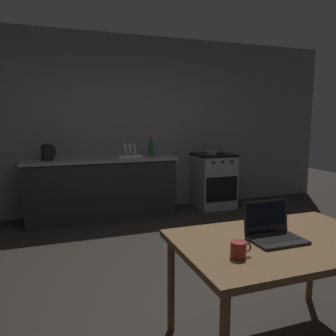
{
  "coord_description": "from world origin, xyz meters",
  "views": [
    {
      "loc": [
        -1.25,
        -2.59,
        1.45
      ],
      "look_at": [
        0.02,
        0.98,
        0.89
      ],
      "focal_mm": 35.63,
      "sensor_mm": 36.0,
      "label": 1
    }
  ],
  "objects_px": {
    "bottle": "(151,148)",
    "frying_pan": "(214,152)",
    "electric_kettle": "(47,153)",
    "dish_rack": "(129,154)",
    "laptop": "(274,232)",
    "dining_table": "(281,250)",
    "stove_oven": "(213,180)",
    "coffee_mug": "(239,250)"
  },
  "relations": [
    {
      "from": "stove_oven",
      "to": "laptop",
      "type": "relative_size",
      "value": 2.77
    },
    {
      "from": "laptop",
      "to": "bottle",
      "type": "xyz_separation_m",
      "value": [
        0.16,
        3.15,
        0.26
      ]
    },
    {
      "from": "laptop",
      "to": "dish_rack",
      "type": "relative_size",
      "value": 0.94
    },
    {
      "from": "electric_kettle",
      "to": "frying_pan",
      "type": "relative_size",
      "value": 0.55
    },
    {
      "from": "electric_kettle",
      "to": "bottle",
      "type": "relative_size",
      "value": 0.78
    },
    {
      "from": "dining_table",
      "to": "dish_rack",
      "type": "xyz_separation_m",
      "value": [
        -0.21,
        3.22,
        0.29
      ]
    },
    {
      "from": "electric_kettle",
      "to": "dish_rack",
      "type": "distance_m",
      "value": 1.15
    },
    {
      "from": "bottle",
      "to": "electric_kettle",
      "type": "bearing_deg",
      "value": 178.05
    },
    {
      "from": "laptop",
      "to": "coffee_mug",
      "type": "bearing_deg",
      "value": -164.24
    },
    {
      "from": "dining_table",
      "to": "laptop",
      "type": "xyz_separation_m",
      "value": [
        -0.05,
        0.02,
        0.11
      ]
    },
    {
      "from": "bottle",
      "to": "dish_rack",
      "type": "xyz_separation_m",
      "value": [
        -0.32,
        0.05,
        -0.09
      ]
    },
    {
      "from": "dining_table",
      "to": "bottle",
      "type": "distance_m",
      "value": 3.19
    },
    {
      "from": "stove_oven",
      "to": "electric_kettle",
      "type": "bearing_deg",
      "value": 179.94
    },
    {
      "from": "stove_oven",
      "to": "laptop",
      "type": "xyz_separation_m",
      "value": [
        -1.24,
        -3.2,
        0.32
      ]
    },
    {
      "from": "bottle",
      "to": "stove_oven",
      "type": "bearing_deg",
      "value": 2.51
    },
    {
      "from": "dining_table",
      "to": "bottle",
      "type": "relative_size",
      "value": 4.6
    },
    {
      "from": "coffee_mug",
      "to": "dish_rack",
      "type": "xyz_separation_m",
      "value": [
        0.18,
        3.36,
        0.18
      ]
    },
    {
      "from": "dish_rack",
      "to": "stove_oven",
      "type": "bearing_deg",
      "value": -0.1
    },
    {
      "from": "stove_oven",
      "to": "dining_table",
      "type": "distance_m",
      "value": 3.43
    },
    {
      "from": "dining_table",
      "to": "frying_pan",
      "type": "xyz_separation_m",
      "value": [
        1.17,
        3.19,
        0.27
      ]
    },
    {
      "from": "stove_oven",
      "to": "coffee_mug",
      "type": "height_order",
      "value": "stove_oven"
    },
    {
      "from": "laptop",
      "to": "electric_kettle",
      "type": "height_order",
      "value": "electric_kettle"
    },
    {
      "from": "electric_kettle",
      "to": "frying_pan",
      "type": "height_order",
      "value": "electric_kettle"
    },
    {
      "from": "dining_table",
      "to": "electric_kettle",
      "type": "bearing_deg",
      "value": 112.92
    },
    {
      "from": "bottle",
      "to": "frying_pan",
      "type": "relative_size",
      "value": 0.7
    },
    {
      "from": "laptop",
      "to": "bottle",
      "type": "relative_size",
      "value": 1.12
    },
    {
      "from": "dish_rack",
      "to": "dining_table",
      "type": "bearing_deg",
      "value": -86.23
    },
    {
      "from": "laptop",
      "to": "stove_oven",
      "type": "bearing_deg",
      "value": 59.62
    },
    {
      "from": "dining_table",
      "to": "laptop",
      "type": "bearing_deg",
      "value": 162.46
    },
    {
      "from": "stove_oven",
      "to": "dish_rack",
      "type": "height_order",
      "value": "dish_rack"
    },
    {
      "from": "dining_table",
      "to": "coffee_mug",
      "type": "height_order",
      "value": "coffee_mug"
    },
    {
      "from": "bottle",
      "to": "dish_rack",
      "type": "height_order",
      "value": "bottle"
    },
    {
      "from": "dining_table",
      "to": "electric_kettle",
      "type": "height_order",
      "value": "electric_kettle"
    },
    {
      "from": "laptop",
      "to": "dining_table",
      "type": "bearing_deg",
      "value": -26.75
    },
    {
      "from": "stove_oven",
      "to": "dish_rack",
      "type": "bearing_deg",
      "value": 179.9
    },
    {
      "from": "laptop",
      "to": "dish_rack",
      "type": "height_order",
      "value": "dish_rack"
    },
    {
      "from": "bottle",
      "to": "dish_rack",
      "type": "relative_size",
      "value": 0.84
    },
    {
      "from": "stove_oven",
      "to": "bottle",
      "type": "relative_size",
      "value": 3.1
    },
    {
      "from": "laptop",
      "to": "coffee_mug",
      "type": "xyz_separation_m",
      "value": [
        -0.35,
        -0.16,
        -0.0
      ]
    },
    {
      "from": "frying_pan",
      "to": "dish_rack",
      "type": "distance_m",
      "value": 1.38
    },
    {
      "from": "laptop",
      "to": "bottle",
      "type": "bearing_deg",
      "value": 77.95
    },
    {
      "from": "stove_oven",
      "to": "dining_table",
      "type": "height_order",
      "value": "stove_oven"
    }
  ]
}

